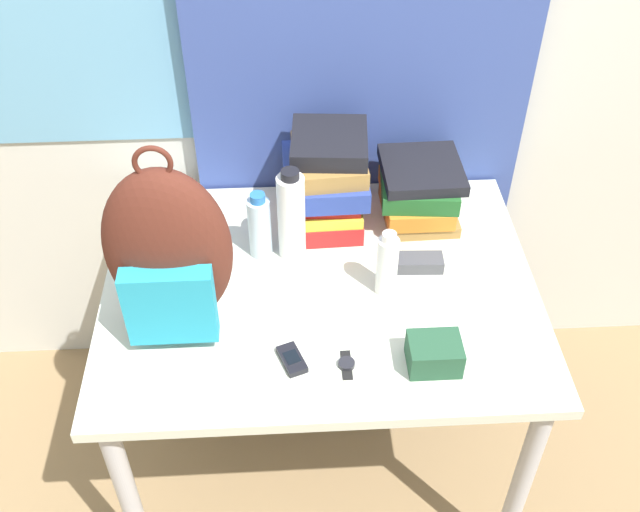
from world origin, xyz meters
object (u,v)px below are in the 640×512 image
object	(u,v)px
book_stack_left	(326,179)
sports_bottle	(291,216)
water_bottle	(260,226)
wristwatch	(347,364)
book_stack_center	(418,189)
cell_phone	(292,359)
sunscreen_bottle	(387,265)
camera_pouch	(434,354)
sunglasses_case	(414,263)
backpack	(169,255)

from	to	relation	value
book_stack_left	sports_bottle	size ratio (longest dim) A/B	1.04
water_bottle	wristwatch	bearing A→B (deg)	-63.86
book_stack_center	cell_phone	size ratio (longest dim) A/B	2.55
sunscreen_bottle	wristwatch	xyz separation A→B (m)	(-0.12, -0.24, -0.08)
sports_bottle	sunscreen_bottle	world-z (taller)	sports_bottle
camera_pouch	book_stack_left	bearing A→B (deg)	111.19
book_stack_left	book_stack_center	bearing A→B (deg)	0.39
sunscreen_bottle	camera_pouch	size ratio (longest dim) A/B	1.57
book_stack_left	sunglasses_case	distance (m)	0.33
camera_pouch	wristwatch	distance (m)	0.20
book_stack_left	sunglasses_case	bearing A→B (deg)	-45.97
sunscreen_bottle	camera_pouch	distance (m)	0.26
sports_bottle	cell_phone	bearing A→B (deg)	-91.86
backpack	sunglasses_case	distance (m)	0.64
book_stack_center	camera_pouch	bearing A→B (deg)	-94.54
book_stack_left	water_bottle	world-z (taller)	book_stack_left
sports_bottle	sunglasses_case	xyz separation A→B (m)	(0.31, -0.08, -0.11)
backpack	cell_phone	world-z (taller)	backpack
book_stack_left	wristwatch	bearing A→B (deg)	-88.58
book_stack_center	cell_phone	distance (m)	0.64
sunscreen_bottle	cell_phone	distance (m)	0.34
book_stack_left	water_bottle	bearing A→B (deg)	-142.51
backpack	cell_phone	bearing A→B (deg)	-28.62
sunscreen_bottle	wristwatch	world-z (taller)	sunscreen_bottle
book_stack_left	sunscreen_bottle	world-z (taller)	book_stack_left
book_stack_center	sports_bottle	xyz separation A→B (m)	(-0.35, -0.15, 0.04)
book_stack_center	sunglasses_case	bearing A→B (deg)	-100.15
water_bottle	sunglasses_case	bearing A→B (deg)	-11.67
backpack	camera_pouch	size ratio (longest dim) A/B	4.16
book_stack_left	book_stack_center	world-z (taller)	book_stack_left
book_stack_center	sunscreen_bottle	world-z (taller)	sunscreen_bottle
book_stack_center	sunscreen_bottle	size ratio (longest dim) A/B	1.34
cell_phone	book_stack_center	bearing A→B (deg)	54.97
book_stack_left	cell_phone	size ratio (longest dim) A/B	2.81
wristwatch	backpack	bearing A→B (deg)	157.25
cell_phone	wristwatch	xyz separation A→B (m)	(0.12, -0.02, -0.00)
cell_phone	backpack	bearing A→B (deg)	151.38
sunscreen_bottle	sunglasses_case	size ratio (longest dim) A/B	1.23
cell_phone	wristwatch	bearing A→B (deg)	-8.47
backpack	book_stack_center	distance (m)	0.75
backpack	book_stack_left	size ratio (longest dim) A/B	1.80
book_stack_left	cell_phone	distance (m)	0.55
water_bottle	sunglasses_case	xyz separation A→B (m)	(0.40, -0.08, -0.07)
water_bottle	camera_pouch	xyz separation A→B (m)	(0.39, -0.40, -0.06)
camera_pouch	wristwatch	xyz separation A→B (m)	(-0.20, 0.01, -0.03)
book_stack_left	sunscreen_bottle	xyz separation A→B (m)	(0.13, -0.30, -0.04)
wristwatch	water_bottle	bearing A→B (deg)	116.14
water_bottle	sports_bottle	size ratio (longest dim) A/B	0.73
book_stack_center	backpack	bearing A→B (deg)	-149.27
book_stack_center	wristwatch	size ratio (longest dim) A/B	3.00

